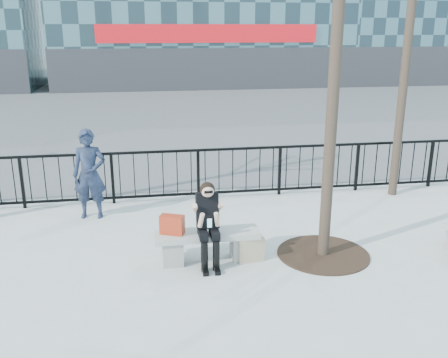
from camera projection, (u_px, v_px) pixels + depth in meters
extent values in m
plane|color=#A3A39E|center=(207.00, 260.00, 7.98)|extent=(120.00, 120.00, 0.00)
cube|color=#474747|center=(164.00, 111.00, 22.13)|extent=(60.00, 23.00, 0.01)
cube|color=black|center=(188.00, 151.00, 10.49)|extent=(14.00, 0.05, 0.05)
cube|color=black|center=(189.00, 194.00, 10.77)|extent=(14.00, 0.05, 0.05)
cube|color=#2D2D30|center=(209.00, 69.00, 28.81)|extent=(18.00, 0.08, 2.40)
cube|color=red|center=(209.00, 33.00, 28.17)|extent=(12.60, 0.12, 1.00)
cylinder|color=black|center=(338.00, 14.00, 7.08)|extent=(0.18, 0.18, 7.50)
cylinder|color=black|center=(409.00, 31.00, 10.10)|extent=(0.18, 0.18, 7.00)
cylinder|color=black|center=(323.00, 254.00, 8.18)|extent=(1.50, 1.50, 0.02)
cube|color=gray|center=(173.00, 251.00, 7.84)|extent=(0.32, 0.38, 0.40)
cube|color=gray|center=(241.00, 246.00, 8.01)|extent=(0.32, 0.38, 0.40)
cube|color=gray|center=(207.00, 235.00, 7.85)|extent=(1.65, 0.46, 0.09)
cube|color=#A32B14|center=(172.00, 225.00, 7.73)|extent=(0.40, 0.30, 0.30)
cube|color=#C6B68C|center=(251.00, 249.00, 7.90)|extent=(0.43, 0.21, 0.40)
imported|color=black|center=(90.00, 174.00, 9.55)|extent=(0.68, 0.49, 1.75)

